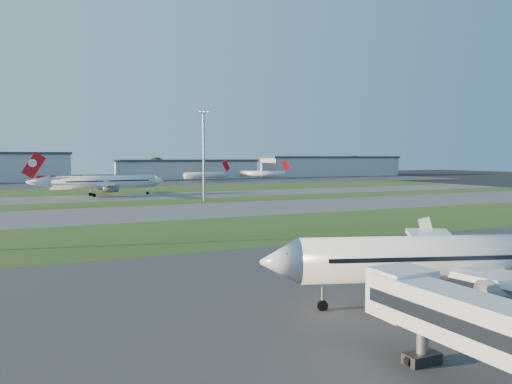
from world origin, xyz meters
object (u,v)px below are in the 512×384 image
mini_jet_far (263,173)px  light_mast_centre (204,149)px  mini_jet_near (206,175)px  airliner_parked (477,259)px  airliner_taxiing (103,182)px

mini_jet_far → light_mast_centre: 144.50m
light_mast_centre → mini_jet_far: bearing=57.7°
mini_jet_near → mini_jet_far: (37.68, 10.25, 0.00)m
airliner_parked → airliner_taxiing: size_ratio=0.88×
mini_jet_far → light_mast_centre: bearing=-88.9°
airliner_parked → mini_jet_far: bearing=87.4°
airliner_taxiing → mini_jet_far: airliner_taxiing is taller
airliner_taxiing → light_mast_centre: 40.45m
airliner_parked → light_mast_centre: light_mast_centre is taller
airliner_parked → mini_jet_far: (88.83, 226.94, -0.76)m
mini_jet_near → airliner_parked: bearing=-119.2°
airliner_parked → mini_jet_far: airliner_parked is taller
airliner_taxiing → mini_jet_near: (62.95, 80.24, -1.17)m
mini_jet_far → light_mast_centre: light_mast_centre is taller
airliner_parked → light_mast_centre: 106.45m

